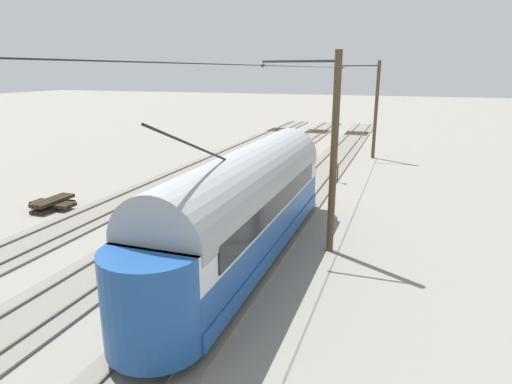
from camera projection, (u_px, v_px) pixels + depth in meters
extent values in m
plane|color=gray|center=(202.00, 207.00, 23.41)|extent=(220.00, 220.00, 0.00)
cube|color=slate|center=(284.00, 215.00, 21.95)|extent=(2.80, 80.00, 0.10)
cube|color=#59544C|center=(271.00, 212.00, 22.16)|extent=(0.07, 80.00, 0.08)
cube|color=#59544C|center=(298.00, 215.00, 21.70)|extent=(0.07, 80.00, 0.08)
cube|color=#2D2316|center=(358.00, 132.00, 51.05)|extent=(2.50, 0.24, 0.08)
cube|color=#2D2316|center=(358.00, 133.00, 50.46)|extent=(2.50, 0.24, 0.08)
cube|color=#2D2316|center=(357.00, 133.00, 49.86)|extent=(2.50, 0.24, 0.08)
cube|color=#2D2316|center=(356.00, 134.00, 49.27)|extent=(2.50, 0.24, 0.08)
cube|color=#2D2316|center=(355.00, 135.00, 48.68)|extent=(2.50, 0.24, 0.08)
cube|color=slate|center=(202.00, 206.00, 23.39)|extent=(2.80, 80.00, 0.10)
cube|color=#59544C|center=(190.00, 204.00, 23.60)|extent=(0.07, 80.00, 0.08)
cube|color=#59544C|center=(214.00, 206.00, 23.14)|extent=(0.07, 80.00, 0.08)
cube|color=#2D2316|center=(320.00, 130.00, 52.49)|extent=(2.50, 0.24, 0.08)
cube|color=#2D2316|center=(318.00, 131.00, 51.90)|extent=(2.50, 0.24, 0.08)
cube|color=#2D2316|center=(317.00, 131.00, 51.30)|extent=(2.50, 0.24, 0.08)
cube|color=#2D2316|center=(316.00, 132.00, 50.71)|extent=(2.50, 0.24, 0.08)
cube|color=#2D2316|center=(315.00, 133.00, 50.12)|extent=(2.50, 0.24, 0.08)
cube|color=slate|center=(129.00, 198.00, 24.83)|extent=(2.80, 80.00, 0.10)
cube|color=#59544C|center=(119.00, 196.00, 25.04)|extent=(0.07, 80.00, 0.08)
cube|color=#59544C|center=(140.00, 198.00, 24.58)|extent=(0.07, 80.00, 0.08)
cube|color=#2D2316|center=(283.00, 128.00, 53.93)|extent=(2.50, 0.24, 0.08)
cube|color=#2D2316|center=(281.00, 129.00, 53.34)|extent=(2.50, 0.24, 0.08)
cube|color=#2D2316|center=(280.00, 130.00, 52.75)|extent=(2.50, 0.24, 0.08)
cube|color=#2D2316|center=(278.00, 130.00, 52.15)|extent=(2.50, 0.24, 0.08)
cube|color=#2D2316|center=(277.00, 131.00, 51.56)|extent=(2.50, 0.24, 0.08)
cube|color=#1E4C93|center=(247.00, 242.00, 16.86)|extent=(2.65, 13.06, 0.55)
cube|color=#1E4C93|center=(247.00, 223.00, 16.66)|extent=(2.55, 13.06, 0.95)
cube|color=silver|center=(246.00, 198.00, 16.39)|extent=(2.55, 13.06, 1.05)
cylinder|color=#999EA3|center=(246.00, 185.00, 16.25)|extent=(2.65, 12.80, 2.65)
cylinder|color=#1E4C93|center=(290.00, 178.00, 22.49)|extent=(2.55, 2.55, 2.55)
cylinder|color=#1E4C93|center=(154.00, 298.00, 10.70)|extent=(2.55, 2.55, 2.55)
cube|color=black|center=(296.00, 155.00, 23.24)|extent=(1.63, 0.08, 0.36)
cube|color=black|center=(296.00, 161.00, 23.36)|extent=(1.73, 0.06, 0.80)
cube|color=black|center=(280.00, 202.00, 15.98)|extent=(0.04, 10.97, 0.80)
cube|color=black|center=(215.00, 195.00, 16.80)|extent=(0.04, 10.97, 0.80)
cylinder|color=silver|center=(296.00, 178.00, 23.70)|extent=(0.24, 0.06, 0.24)
cube|color=gray|center=(296.00, 194.00, 23.89)|extent=(1.94, 0.12, 0.20)
cylinder|color=black|center=(192.00, 145.00, 11.83)|extent=(0.07, 4.54, 1.71)
cylinder|color=black|center=(292.00, 215.00, 20.48)|extent=(0.10, 0.76, 0.76)
cylinder|color=black|center=(263.00, 211.00, 20.93)|extent=(0.10, 0.76, 0.76)
cylinder|color=black|center=(220.00, 300.00, 12.87)|extent=(0.10, 0.76, 0.76)
cylinder|color=black|center=(177.00, 292.00, 13.33)|extent=(0.10, 0.76, 0.76)
cylinder|color=#4C3D28|center=(376.00, 111.00, 35.44)|extent=(0.28, 0.28, 7.80)
cylinder|color=#2D2D2D|center=(361.00, 66.00, 34.95)|extent=(2.89, 0.10, 0.10)
sphere|color=#334733|center=(342.00, 68.00, 35.45)|extent=(0.16, 0.16, 0.16)
cylinder|color=#4C3D28|center=(334.00, 156.00, 16.79)|extent=(0.28, 0.28, 7.80)
cylinder|color=#2D2D2D|center=(300.00, 61.00, 16.30)|extent=(2.89, 0.10, 0.10)
sphere|color=#334733|center=(263.00, 65.00, 16.80)|extent=(0.16, 0.16, 0.16)
cylinder|color=black|center=(74.00, 60.00, 7.47)|extent=(0.03, 65.51, 0.03)
cylinder|color=black|center=(361.00, 66.00, 34.95)|extent=(2.89, 0.02, 0.02)
cylinder|color=black|center=(338.00, 174.00, 28.51)|extent=(0.08, 0.08, 1.10)
cylinder|color=red|center=(338.00, 164.00, 28.33)|extent=(0.30, 0.30, 0.03)
cylinder|color=#262626|center=(335.00, 177.00, 28.62)|extent=(0.33, 0.04, 0.54)
cube|color=#2D2316|center=(58.00, 208.00, 23.07)|extent=(0.24, 2.40, 0.18)
cube|color=#2D2316|center=(53.00, 207.00, 23.17)|extent=(0.24, 2.40, 0.18)
cube|color=#2D2316|center=(49.00, 206.00, 23.26)|extent=(0.24, 2.40, 0.18)
cube|color=#2D2316|center=(57.00, 202.00, 23.39)|extent=(2.40, 0.24, 0.18)
cube|color=#2D2316|center=(53.00, 204.00, 23.12)|extent=(2.40, 0.24, 0.18)
cube|color=#2D2316|center=(49.00, 205.00, 22.84)|extent=(2.40, 0.24, 0.18)
cube|color=#2D2316|center=(57.00, 201.00, 22.97)|extent=(0.24, 2.40, 0.18)
cube|color=#2D2316|center=(53.00, 200.00, 23.07)|extent=(0.24, 2.40, 0.18)
cube|color=#2D2316|center=(48.00, 200.00, 23.16)|extent=(0.24, 2.40, 0.18)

